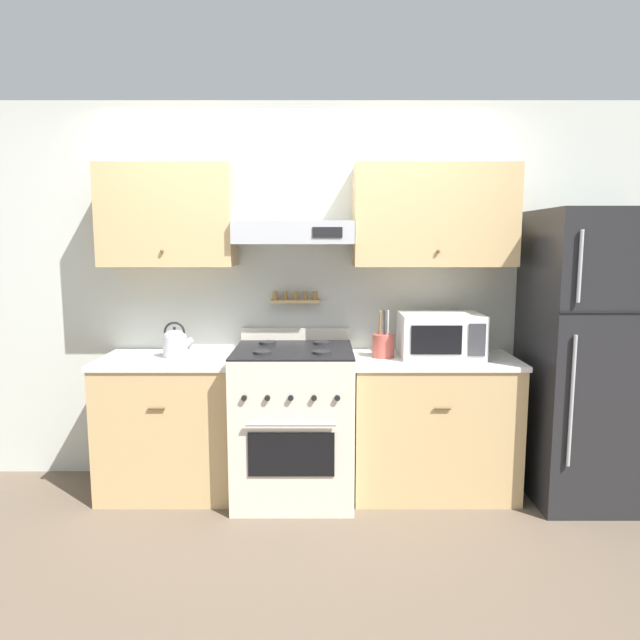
{
  "coord_description": "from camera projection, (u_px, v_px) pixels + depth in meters",
  "views": [
    {
      "loc": [
        0.17,
        -3.29,
        1.63
      ],
      "look_at": [
        0.16,
        0.25,
        1.14
      ],
      "focal_mm": 32.0,
      "sensor_mm": 36.0,
      "label": 1
    }
  ],
  "objects": [
    {
      "name": "counter_right",
      "position": [
        432.0,
        424.0,
        3.73
      ],
      "size": [
        1.05,
        0.61,
        0.89
      ],
      "color": "tan",
      "rests_on": "ground_plane"
    },
    {
      "name": "utensil_crock",
      "position": [
        384.0,
        345.0,
        3.66
      ],
      "size": [
        0.14,
        0.14,
        0.3
      ],
      "color": "#B24C42",
      "rests_on": "counter_right"
    },
    {
      "name": "refrigerator",
      "position": [
        594.0,
        357.0,
        3.59
      ],
      "size": [
        0.76,
        0.75,
        1.83
      ],
      "color": "#232326",
      "rests_on": "ground_plane"
    },
    {
      "name": "counter_left",
      "position": [
        171.0,
        424.0,
        3.73
      ],
      "size": [
        0.87,
        0.61,
        0.89
      ],
      "color": "tan",
      "rests_on": "ground_plane"
    },
    {
      "name": "ground_plane",
      "position": [
        293.0,
        511.0,
        3.48
      ],
      "size": [
        16.0,
        16.0,
        0.0
      ],
      "primitive_type": "plane",
      "color": "brown"
    },
    {
      "name": "wall_back",
      "position": [
        301.0,
        272.0,
        3.86
      ],
      "size": [
        5.2,
        0.46,
        2.55
      ],
      "color": "silver",
      "rests_on": "ground_plane"
    },
    {
      "name": "stove_range",
      "position": [
        294.0,
        422.0,
        3.66
      ],
      "size": [
        0.74,
        0.73,
        1.04
      ],
      "color": "beige",
      "rests_on": "ground_plane"
    },
    {
      "name": "microwave",
      "position": [
        441.0,
        335.0,
        3.67
      ],
      "size": [
        0.52,
        0.37,
        0.28
      ],
      "color": "white",
      "rests_on": "counter_right"
    },
    {
      "name": "tea_kettle",
      "position": [
        176.0,
        342.0,
        3.66
      ],
      "size": [
        0.2,
        0.15,
        0.23
      ],
      "color": "#B7B7BC",
      "rests_on": "counter_left"
    }
  ]
}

